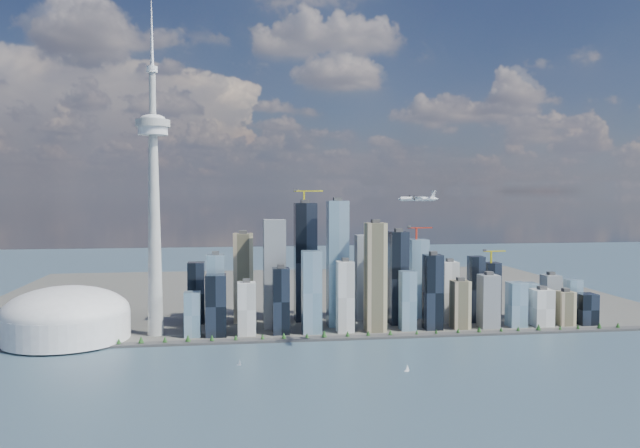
{
  "coord_description": "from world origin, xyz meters",
  "views": [
    {
      "loc": [
        -169.55,
        -750.04,
        243.36
      ],
      "look_at": [
        -29.02,
        260.0,
        189.91
      ],
      "focal_mm": 35.0,
      "sensor_mm": 36.0,
      "label": 1
    }
  ],
  "objects": [
    {
      "name": "seawall",
      "position": [
        0.0,
        250.0,
        2.0
      ],
      "size": [
        1100.0,
        22.0,
        4.0
      ],
      "primitive_type": "cube",
      "color": "#383838",
      "rests_on": "ground"
    },
    {
      "name": "dome_stadium",
      "position": [
        -440.0,
        300.0,
        39.44
      ],
      "size": [
        200.0,
        200.0,
        86.0
      ],
      "color": "silver",
      "rests_on": "land"
    },
    {
      "name": "land",
      "position": [
        0.0,
        700.0,
        1.5
      ],
      "size": [
        1400.0,
        900.0,
        3.0
      ],
      "primitive_type": "cube",
      "color": "#4C4C47",
      "rests_on": "ground"
    },
    {
      "name": "skyscraper_cluster",
      "position": [
        59.62,
        336.82,
        75.77
      ],
      "size": [
        736.0,
        142.0,
        245.09
      ],
      "color": "black",
      "rests_on": "land"
    },
    {
      "name": "ground",
      "position": [
        0.0,
        0.0,
        0.0
      ],
      "size": [
        4000.0,
        4000.0,
        0.0
      ],
      "primitive_type": "plane",
      "color": "#384F62",
      "rests_on": "ground"
    },
    {
      "name": "airplane",
      "position": [
        95.76,
        125.95,
        233.31
      ],
      "size": [
        62.13,
        54.85,
        15.18
      ],
      "rotation": [
        0.0,
        0.0,
        0.03
      ],
      "color": "silver",
      "rests_on": "ground"
    },
    {
      "name": "sailboat_east",
      "position": [
        61.65,
        56.54,
        3.33
      ],
      "size": [
        7.48,
        2.37,
        10.37
      ],
      "rotation": [
        0.0,
        0.0,
        0.06
      ],
      "color": "white",
      "rests_on": "ground"
    },
    {
      "name": "shoreline_trees",
      "position": [
        0.0,
        250.0,
        8.78
      ],
      "size": [
        960.53,
        7.2,
        8.8
      ],
      "color": "#3F2D1E",
      "rests_on": "seawall"
    },
    {
      "name": "needle_tower",
      "position": [
        -300.0,
        310.0,
        235.84
      ],
      "size": [
        56.0,
        56.0,
        550.5
      ],
      "color": "#A4A49F",
      "rests_on": "land"
    },
    {
      "name": "sailboat_west",
      "position": [
        -162.87,
        117.43,
        2.91
      ],
      "size": [
        6.37,
        3.87,
        9.08
      ],
      "rotation": [
        0.0,
        0.0,
        -0.41
      ],
      "color": "white",
      "rests_on": "ground"
    }
  ]
}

